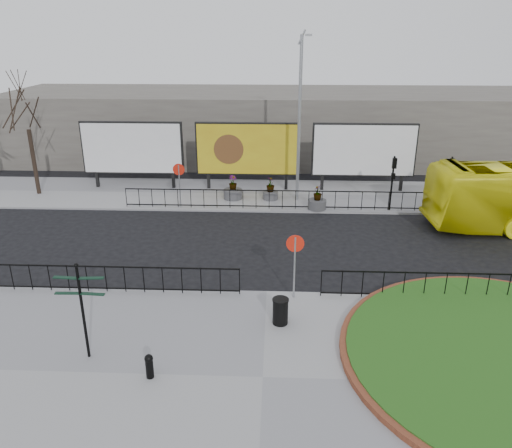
# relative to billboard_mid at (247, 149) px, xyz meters

# --- Properties ---
(ground) EXTENTS (90.00, 90.00, 0.00)m
(ground) POSITION_rel_billboard_mid_xyz_m (1.50, -12.97, -2.60)
(ground) COLOR black
(ground) RESTS_ON ground
(pavement_near) EXTENTS (30.00, 10.00, 0.12)m
(pavement_near) POSITION_rel_billboard_mid_xyz_m (1.50, -17.97, -2.54)
(pavement_near) COLOR gray
(pavement_near) RESTS_ON ground
(pavement_far) EXTENTS (44.00, 6.00, 0.12)m
(pavement_far) POSITION_rel_billboard_mid_xyz_m (1.50, -0.97, -2.54)
(pavement_far) COLOR gray
(pavement_far) RESTS_ON ground
(railing_near_left) EXTENTS (10.00, 0.10, 1.10)m
(railing_near_left) POSITION_rel_billboard_mid_xyz_m (-4.50, -13.27, -1.93)
(railing_near_left) COLOR black
(railing_near_left) RESTS_ON pavement_near
(railing_near_right) EXTENTS (9.00, 0.10, 1.10)m
(railing_near_right) POSITION_rel_billboard_mid_xyz_m (8.00, -13.27, -1.93)
(railing_near_right) COLOR black
(railing_near_right) RESTS_ON pavement_near
(railing_far) EXTENTS (18.00, 0.10, 1.10)m
(railing_far) POSITION_rel_billboard_mid_xyz_m (2.50, -3.67, -1.93)
(railing_far) COLOR black
(railing_far) RESTS_ON pavement_far
(speed_sign_far) EXTENTS (0.64, 0.07, 2.47)m
(speed_sign_far) POSITION_rel_billboard_mid_xyz_m (-3.50, -3.57, -0.68)
(speed_sign_far) COLOR gray
(speed_sign_far) RESTS_ON pavement_far
(speed_sign_near) EXTENTS (0.64, 0.07, 2.47)m
(speed_sign_near) POSITION_rel_billboard_mid_xyz_m (2.50, -13.37, -0.68)
(speed_sign_near) COLOR gray
(speed_sign_near) RESTS_ON pavement_near
(billboard_left) EXTENTS (6.20, 0.31, 4.10)m
(billboard_left) POSITION_rel_billboard_mid_xyz_m (-7.00, 0.00, 0.00)
(billboard_left) COLOR black
(billboard_left) RESTS_ON pavement_far
(billboard_mid) EXTENTS (6.20, 0.31, 4.10)m
(billboard_mid) POSITION_rel_billboard_mid_xyz_m (0.00, 0.00, 0.00)
(billboard_mid) COLOR black
(billboard_mid) RESTS_ON pavement_far
(billboard_right) EXTENTS (6.20, 0.31, 4.10)m
(billboard_right) POSITION_rel_billboard_mid_xyz_m (7.00, 0.00, 0.00)
(billboard_right) COLOR black
(billboard_right) RESTS_ON pavement_far
(lamp_post) EXTENTS (0.74, 0.18, 9.23)m
(lamp_post) POSITION_rel_billboard_mid_xyz_m (3.01, -1.97, 2.23)
(lamp_post) COLOR gray
(lamp_post) RESTS_ON pavement_far
(signal_pole_a) EXTENTS (0.22, 0.26, 3.00)m
(signal_pole_a) POSITION_rel_billboard_mid_xyz_m (8.00, -3.63, -0.50)
(signal_pole_a) COLOR black
(signal_pole_a) RESTS_ON pavement_far
(signal_pole_b) EXTENTS (0.22, 0.26, 3.00)m
(signal_pole_b) POSITION_rel_billboard_mid_xyz_m (11.00, -3.63, -0.50)
(signal_pole_b) COLOR black
(signal_pole_b) RESTS_ON pavement_far
(tree_left) EXTENTS (2.00, 2.00, 7.00)m
(tree_left) POSITION_rel_billboard_mid_xyz_m (-12.50, -1.47, 1.02)
(tree_left) COLOR #2D2119
(tree_left) RESTS_ON pavement_far
(building_backdrop) EXTENTS (40.00, 10.00, 5.00)m
(building_backdrop) POSITION_rel_billboard_mid_xyz_m (1.50, 9.03, -0.10)
(building_backdrop) COLOR #6A655D
(building_backdrop) RESTS_ON ground
(fingerpost_sign) EXTENTS (1.46, 0.24, 3.11)m
(fingerpost_sign) POSITION_rel_billboard_mid_xyz_m (-3.77, -17.23, -0.60)
(fingerpost_sign) COLOR black
(fingerpost_sign) RESTS_ON pavement_near
(bollard) EXTENTS (0.24, 0.24, 0.75)m
(bollard) POSITION_rel_billboard_mid_xyz_m (-1.69, -18.11, -2.07)
(bollard) COLOR black
(bollard) RESTS_ON pavement_near
(litter_bin) EXTENTS (0.55, 0.55, 0.92)m
(litter_bin) POSITION_rel_billboard_mid_xyz_m (2.00, -15.15, -2.02)
(litter_bin) COLOR black
(litter_bin) RESTS_ON pavement_near
(planter_a) EXTENTS (1.08, 1.08, 1.40)m
(planter_a) POSITION_rel_billboard_mid_xyz_m (-0.72, -1.97, -2.04)
(planter_a) COLOR #4C4C4F
(planter_a) RESTS_ON pavement_far
(planter_b) EXTENTS (0.88, 0.88, 1.32)m
(planter_b) POSITION_rel_billboard_mid_xyz_m (1.46, -1.97, -2.01)
(planter_b) COLOR #4C4C4F
(planter_b) RESTS_ON pavement_far
(planter_c) EXTENTS (1.00, 1.00, 1.36)m
(planter_c) POSITION_rel_billboard_mid_xyz_m (4.05, -3.57, -2.04)
(planter_c) COLOR #4C4C4F
(planter_c) RESTS_ON pavement_far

